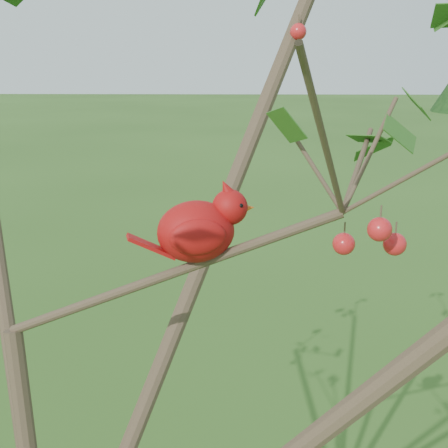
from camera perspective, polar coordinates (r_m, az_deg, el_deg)
crabapple_tree at (r=0.96m, az=-20.22°, el=-4.42°), size 2.35×2.05×2.95m
cardinal at (r=0.97m, az=-2.44°, el=-0.41°), size 0.22×0.14×0.16m
distant_trees at (r=23.55m, az=2.08°, el=14.26°), size 40.64×10.75×3.55m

